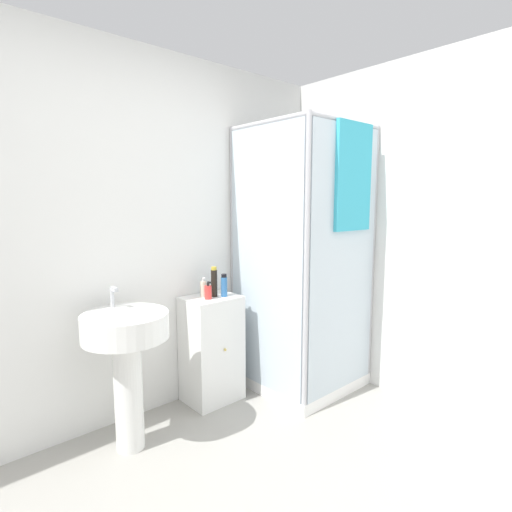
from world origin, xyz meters
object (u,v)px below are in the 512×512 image
Objects in this scene: sink at (126,349)px; soap_dispenser at (208,292)px; shampoo_bottle_tall_black at (214,282)px; lotion_bottle_white at (203,289)px; shampoo_bottle_blue at (224,286)px.

sink reaches higher than soap_dispenser.
shampoo_bottle_tall_black is 1.50× the size of lotion_bottle_white.
shampoo_bottle_blue is 0.15m from lotion_bottle_white.
sink is 7.54× the size of soap_dispenser.
shampoo_bottle_blue is at bearing -38.17° from shampoo_bottle_tall_black.
shampoo_bottle_tall_black is at bearing 22.04° from soap_dispenser.
shampoo_bottle_blue reaches higher than lotion_bottle_white.
sink is 4.39× the size of shampoo_bottle_tall_black.
shampoo_bottle_blue reaches higher than soap_dispenser.
lotion_bottle_white reaches higher than soap_dispenser.
soap_dispenser is 0.88× the size of lotion_bottle_white.
sink is at bearing -172.56° from shampoo_bottle_blue.
sink is 5.82× the size of shampoo_bottle_blue.
sink is 0.72m from soap_dispenser.
shampoo_bottle_tall_black is at bearing 141.83° from shampoo_bottle_blue.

